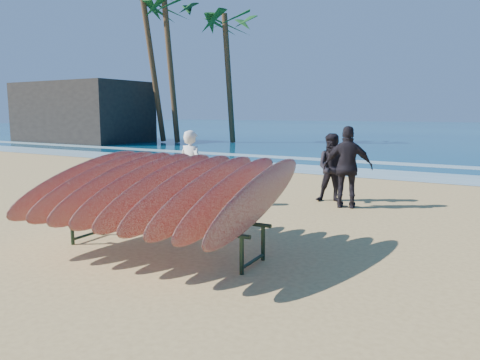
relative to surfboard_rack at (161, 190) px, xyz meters
The scene contains 10 objects.
ground 1.20m from the surfboard_rack, 44.77° to the left, with size 120.00×120.00×0.00m, color tan.
foam_near 10.58m from the surfboard_rack, 87.11° to the left, with size 160.00×160.00×0.00m, color white.
foam_far 14.07m from the surfboard_rack, 87.83° to the left, with size 160.00×160.00×0.00m, color white.
surfboard_rack is the anchor object (origin of this frame).
person_white 3.47m from the surfboard_rack, 120.09° to the left, with size 0.61×0.40×1.66m, color white.
person_dark_a 5.08m from the surfboard_rack, 81.41° to the left, with size 0.76×0.59×1.57m, color black.
person_dark_b 4.74m from the surfboard_rack, 74.61° to the left, with size 1.03×0.43×1.76m, color black.
building 28.24m from the surfboard_rack, 142.05° to the left, with size 9.19×5.10×4.08m, color #2D2823.
palm_mid 25.53m from the surfboard_rack, 120.48° to the left, with size 5.20×5.20×8.50m.
palm_right 25.86m from the surfboard_rack, 129.23° to the left, with size 5.20×5.20×9.34m.
Camera 1 is at (3.93, -5.63, 2.04)m, focal length 35.00 mm.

